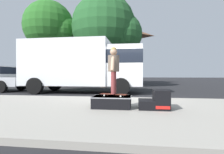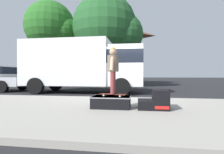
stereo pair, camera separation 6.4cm
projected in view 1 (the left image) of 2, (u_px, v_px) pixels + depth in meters
name	position (u px, v px, depth m)	size (l,w,h in m)	color
ground_plane	(126.00, 98.00, 7.82)	(140.00, 140.00, 0.00)	black
sidewalk_slab	(120.00, 111.00, 4.85)	(50.00, 5.00, 0.12)	gray
skate_box	(112.00, 101.00, 4.99)	(1.09, 0.74, 0.32)	black
kicker_ramp	(156.00, 101.00, 4.82)	(0.81, 0.72, 0.52)	black
skateboard	(114.00, 94.00, 4.96)	(0.80, 0.41, 0.07)	#4C1E14
skater_kid	(114.00, 66.00, 4.96)	(0.32, 0.68, 1.33)	brown
box_truck	(83.00, 64.00, 10.34)	(6.91, 2.63, 3.05)	white
street_tree_main	(107.00, 28.00, 15.21)	(6.09, 5.54, 8.04)	brown
street_tree_neighbour	(52.00, 28.00, 15.90)	(4.94, 4.49, 7.76)	brown
house_behind	(102.00, 51.00, 22.95)	(9.54, 8.22, 8.40)	silver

